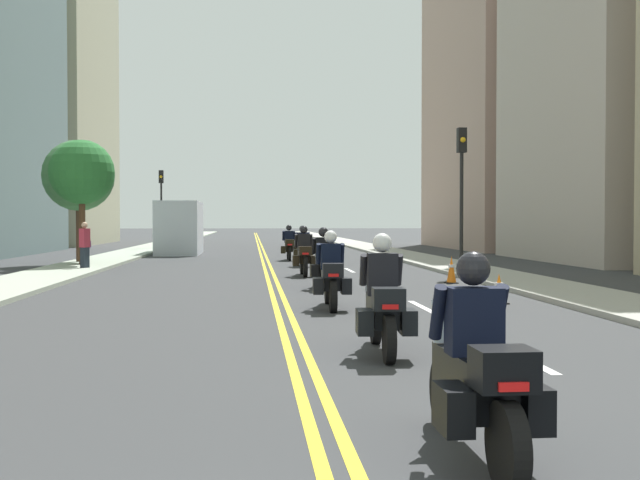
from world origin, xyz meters
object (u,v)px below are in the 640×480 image
object	(u,v)px
motorcycle_2	(331,277)
traffic_cone_2	(499,289)
motorcycle_0	(477,376)
street_tree_1	(79,176)
motorcycle_4	(304,255)
traffic_cone_1	(451,270)
motorcycle_5	(303,249)
traffic_light_far	(161,195)
traffic_light_near	(462,174)
motorcycle_1	(383,306)
motorcycle_6	(289,246)
motorcycle_3	(324,264)
street_tree_0	(82,173)
parked_truck	(181,230)
pedestrian_2	(85,246)

from	to	relation	value
motorcycle_2	traffic_cone_2	size ratio (longest dim) A/B	3.48
motorcycle_0	street_tree_1	distance (m)	28.57
motorcycle_4	traffic_cone_1	xyz separation A→B (m)	(4.01, -3.28, -0.28)
traffic_cone_2	motorcycle_5	bearing A→B (deg)	103.19
traffic_light_far	traffic_light_near	bearing A→B (deg)	-63.21
motorcycle_0	motorcycle_1	world-z (taller)	motorcycle_1
traffic_light_near	street_tree_1	xyz separation A→B (m)	(-13.84, 7.68, 0.31)
motorcycle_5	motorcycle_6	bearing A→B (deg)	93.67
motorcycle_5	traffic_light_near	bearing A→B (deg)	-49.04
motorcycle_5	traffic_cone_2	size ratio (longest dim) A/B	3.29
motorcycle_3	street_tree_0	distance (m)	13.46
street_tree_1	street_tree_0	bearing A→B (deg)	-74.78
motorcycle_2	traffic_cone_1	size ratio (longest dim) A/B	2.89
motorcycle_4	traffic_light_near	world-z (taller)	traffic_light_near
motorcycle_4	motorcycle_6	xyz separation A→B (m)	(0.00, 9.98, -0.00)
traffic_cone_2	street_tree_1	world-z (taller)	street_tree_1
motorcycle_1	street_tree_1	distance (m)	24.25
motorcycle_1	street_tree_0	bearing A→B (deg)	114.98
traffic_light_near	parked_truck	world-z (taller)	traffic_light_near
motorcycle_0	street_tree_0	bearing A→B (deg)	107.48
motorcycle_4	parked_truck	xyz separation A→B (m)	(-5.49, 17.54, 0.61)
traffic_cone_2	street_tree_0	bearing A→B (deg)	129.63
motorcycle_5	traffic_cone_1	distance (m)	9.39
pedestrian_2	street_tree_0	world-z (taller)	street_tree_0
motorcycle_0	motorcycle_6	xyz separation A→B (m)	(0.03, 29.55, 0.03)
motorcycle_2	traffic_cone_1	bearing A→B (deg)	58.50
traffic_cone_2	traffic_light_near	xyz separation A→B (m)	(1.52, 8.60, 2.99)
traffic_cone_2	pedestrian_2	size ratio (longest dim) A/B	0.37
traffic_light_near	pedestrian_2	distance (m)	13.38
motorcycle_5	parked_truck	distance (m)	13.52
motorcycle_6	parked_truck	world-z (taller)	parked_truck
motorcycle_1	motorcycle_4	world-z (taller)	motorcycle_4
motorcycle_2	motorcycle_5	bearing A→B (deg)	90.62
traffic_light_near	traffic_light_far	xyz separation A→B (m)	(-12.43, 24.62, 0.08)
motorcycle_6	traffic_light_far	distance (m)	16.41
motorcycle_1	street_tree_1	world-z (taller)	street_tree_1
motorcycle_4	motorcycle_5	xyz separation A→B (m)	(0.31, 5.34, 0.00)
motorcycle_0	motorcycle_6	bearing A→B (deg)	89.44
motorcycle_2	street_tree_0	xyz separation A→B (m)	(-8.05, 14.85, 2.98)
motorcycle_3	motorcycle_4	bearing A→B (deg)	92.14
motorcycle_2	motorcycle_5	size ratio (longest dim) A/B	1.06
motorcycle_6	parked_truck	bearing A→B (deg)	125.75
motorcycle_6	traffic_cone_1	bearing A→B (deg)	-73.41
motorcycle_0	motorcycle_2	bearing A→B (deg)	89.83
motorcycle_0	traffic_light_near	bearing A→B (deg)	74.56
motorcycle_0	street_tree_1	world-z (taller)	street_tree_1
street_tree_0	street_tree_1	size ratio (longest dim) A/B	0.96
motorcycle_3	street_tree_0	world-z (taller)	street_tree_0
motorcycle_0	street_tree_0	distance (m)	26.44
pedestrian_2	street_tree_0	xyz separation A→B (m)	(-0.56, 2.23, 2.72)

